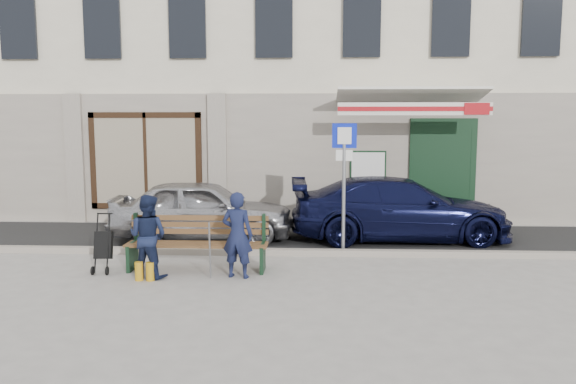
# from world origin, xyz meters

# --- Properties ---
(ground) EXTENTS (80.00, 80.00, 0.00)m
(ground) POSITION_xyz_m (0.00, 0.00, 0.00)
(ground) COLOR #9E9991
(ground) RESTS_ON ground
(asphalt_lane) EXTENTS (60.00, 3.20, 0.01)m
(asphalt_lane) POSITION_xyz_m (0.00, 3.10, 0.01)
(asphalt_lane) COLOR #282828
(asphalt_lane) RESTS_ON ground
(curb) EXTENTS (60.00, 0.18, 0.12)m
(curb) POSITION_xyz_m (0.00, 1.50, 0.06)
(curb) COLOR #9E9384
(curb) RESTS_ON ground
(building) EXTENTS (20.00, 8.27, 10.00)m
(building) POSITION_xyz_m (0.01, 8.45, 4.97)
(building) COLOR beige
(building) RESTS_ON ground
(car_silver) EXTENTS (3.96, 1.82, 1.32)m
(car_silver) POSITION_xyz_m (-1.38, 2.82, 0.66)
(car_silver) COLOR #A8A7AC
(car_silver) RESTS_ON ground
(car_navy) EXTENTS (4.72, 2.09, 1.35)m
(car_navy) POSITION_xyz_m (2.82, 3.04, 0.67)
(car_navy) COLOR black
(car_navy) RESTS_ON ground
(parking_sign) EXTENTS (0.46, 0.12, 2.49)m
(parking_sign) POSITION_xyz_m (1.55, 1.70, 1.65)
(parking_sign) COLOR gray
(parking_sign) RESTS_ON ground
(bench) EXTENTS (2.40, 1.17, 0.98)m
(bench) POSITION_xyz_m (-1.04, 0.37, 0.46)
(bench) COLOR brown
(bench) RESTS_ON ground
(man) EXTENTS (0.57, 0.43, 1.41)m
(man) POSITION_xyz_m (-0.24, -0.04, 0.70)
(man) COLOR #151A39
(man) RESTS_ON ground
(woman) EXTENTS (0.77, 0.67, 1.36)m
(woman) POSITION_xyz_m (-1.69, -0.09, 0.68)
(woman) COLOR #141C38
(woman) RESTS_ON ground
(stroller) EXTENTS (0.30, 0.42, 0.99)m
(stroller) POSITION_xyz_m (-2.54, 0.18, 0.44)
(stroller) COLOR black
(stroller) RESTS_ON ground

